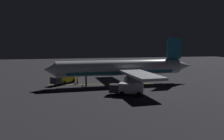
{
  "coord_description": "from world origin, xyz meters",
  "views": [
    {
      "loc": [
        -51.71,
        13.3,
        9.83
      ],
      "look_at": [
        0.0,
        2.0,
        3.5
      ],
      "focal_mm": 37.64,
      "sensor_mm": 36.0,
      "label": 1
    }
  ],
  "objects_px": {
    "traffic_cone_near_left": "(75,83)",
    "traffic_cone_near_right": "(83,85)",
    "catering_truck": "(128,89)",
    "baggage_truck": "(64,79)",
    "ground_crew_worker": "(77,80)",
    "airliner": "(123,68)"
  },
  "relations": [
    {
      "from": "catering_truck",
      "to": "ground_crew_worker",
      "type": "bearing_deg",
      "value": 31.43
    },
    {
      "from": "baggage_truck",
      "to": "traffic_cone_near_right",
      "type": "xyz_separation_m",
      "value": [
        -4.28,
        -4.04,
        -0.95
      ]
    },
    {
      "from": "traffic_cone_near_left",
      "to": "traffic_cone_near_right",
      "type": "bearing_deg",
      "value": -152.34
    },
    {
      "from": "baggage_truck",
      "to": "traffic_cone_near_left",
      "type": "distance_m",
      "value": 3.07
    },
    {
      "from": "ground_crew_worker",
      "to": "traffic_cone_near_left",
      "type": "xyz_separation_m",
      "value": [
        -0.57,
        0.57,
        -0.64
      ]
    },
    {
      "from": "airliner",
      "to": "traffic_cone_near_left",
      "type": "relative_size",
      "value": 63.88
    },
    {
      "from": "baggage_truck",
      "to": "ground_crew_worker",
      "type": "distance_m",
      "value": 3.25
    },
    {
      "from": "traffic_cone_near_right",
      "to": "catering_truck",
      "type": "bearing_deg",
      "value": -144.04
    },
    {
      "from": "airliner",
      "to": "traffic_cone_near_left",
      "type": "xyz_separation_m",
      "value": [
        2.6,
        10.8,
        -3.57
      ]
    },
    {
      "from": "traffic_cone_near_left",
      "to": "traffic_cone_near_right",
      "type": "relative_size",
      "value": 1.0
    },
    {
      "from": "catering_truck",
      "to": "traffic_cone_near_right",
      "type": "distance_m",
      "value": 12.66
    },
    {
      "from": "baggage_truck",
      "to": "traffic_cone_near_left",
      "type": "relative_size",
      "value": 10.92
    },
    {
      "from": "baggage_truck",
      "to": "traffic_cone_near_right",
      "type": "distance_m",
      "value": 5.97
    },
    {
      "from": "traffic_cone_near_left",
      "to": "traffic_cone_near_right",
      "type": "distance_m",
      "value": 3.22
    },
    {
      "from": "traffic_cone_near_right",
      "to": "ground_crew_worker",
      "type": "bearing_deg",
      "value": 15.13
    },
    {
      "from": "traffic_cone_near_left",
      "to": "catering_truck",
      "type": "bearing_deg",
      "value": -145.73
    },
    {
      "from": "baggage_truck",
      "to": "catering_truck",
      "type": "xyz_separation_m",
      "value": [
        -14.51,
        -11.46,
        -0.01
      ]
    },
    {
      "from": "catering_truck",
      "to": "ground_crew_worker",
      "type": "distance_m",
      "value": 16.0
    },
    {
      "from": "airliner",
      "to": "traffic_cone_near_right",
      "type": "height_order",
      "value": "airliner"
    },
    {
      "from": "catering_truck",
      "to": "ground_crew_worker",
      "type": "xyz_separation_m",
      "value": [
        13.65,
        8.34,
        -0.3
      ]
    },
    {
      "from": "traffic_cone_near_right",
      "to": "airliner",
      "type": "bearing_deg",
      "value": -88.41
    },
    {
      "from": "catering_truck",
      "to": "traffic_cone_near_right",
      "type": "xyz_separation_m",
      "value": [
        10.22,
        7.42,
        -0.94
      ]
    }
  ]
}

